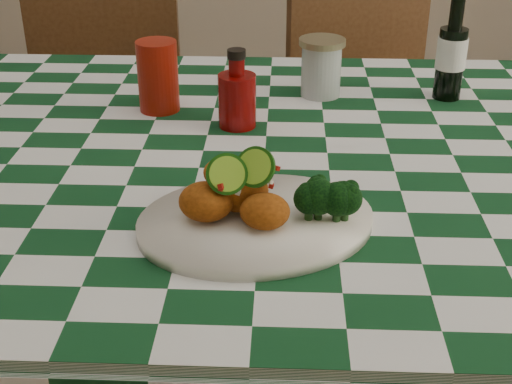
# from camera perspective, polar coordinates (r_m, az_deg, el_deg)

# --- Properties ---
(dining_table) EXTENTS (1.66, 1.06, 0.79)m
(dining_table) POSITION_cam_1_polar(r_m,az_deg,el_deg) (1.39, 0.64, -11.66)
(dining_table) COLOR #0F3C1C
(dining_table) RESTS_ON ground
(plate) EXTENTS (0.38, 0.33, 0.02)m
(plate) POSITION_cam_1_polar(r_m,az_deg,el_deg) (0.96, -0.00, -2.44)
(plate) COLOR white
(plate) RESTS_ON dining_table
(fried_chicken_pile) EXTENTS (0.14, 0.10, 0.09)m
(fried_chicken_pile) POSITION_cam_1_polar(r_m,az_deg,el_deg) (0.93, -0.91, 0.38)
(fried_chicken_pile) COLOR #AB4F10
(fried_chicken_pile) RESTS_ON plate
(broccoli_side) EXTENTS (0.07, 0.07, 0.05)m
(broccoli_side) POSITION_cam_1_polar(r_m,az_deg,el_deg) (0.95, 5.60, -0.31)
(broccoli_side) COLOR black
(broccoli_side) RESTS_ON plate
(red_tumbler) EXTENTS (0.10, 0.10, 0.13)m
(red_tumbler) POSITION_cam_1_polar(r_m,az_deg,el_deg) (1.34, -7.85, 9.16)
(red_tumbler) COLOR maroon
(red_tumbler) RESTS_ON dining_table
(ketchup_bottle) EXTENTS (0.08, 0.08, 0.14)m
(ketchup_bottle) POSITION_cam_1_polar(r_m,az_deg,el_deg) (1.26, -1.54, 8.27)
(ketchup_bottle) COLOR #660605
(ketchup_bottle) RESTS_ON dining_table
(mason_jar) EXTENTS (0.11, 0.11, 0.11)m
(mason_jar) POSITION_cam_1_polar(r_m,az_deg,el_deg) (1.42, 5.24, 9.89)
(mason_jar) COLOR #B2BCBA
(mason_jar) RESTS_ON dining_table
(beer_bottle) EXTENTS (0.06, 0.06, 0.21)m
(beer_bottle) POSITION_cam_1_polar(r_m,az_deg,el_deg) (1.43, 15.44, 11.19)
(beer_bottle) COLOR black
(beer_bottle) RESTS_ON dining_table
(wooden_chair_left) EXTENTS (0.46, 0.48, 0.94)m
(wooden_chair_left) POSITION_cam_1_polar(r_m,az_deg,el_deg) (2.02, -12.32, 3.59)
(wooden_chair_left) COLOR #472814
(wooden_chair_left) RESTS_ON ground
(wooden_chair_right) EXTENTS (0.52, 0.53, 0.89)m
(wooden_chair_right) POSITION_cam_1_polar(r_m,az_deg,el_deg) (1.97, 9.73, 2.43)
(wooden_chair_right) COLOR #472814
(wooden_chair_right) RESTS_ON ground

